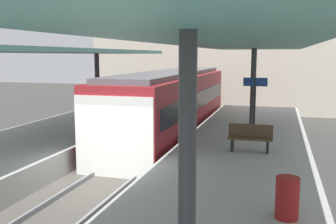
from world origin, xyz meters
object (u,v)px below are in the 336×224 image
(commuter_train, at_px, (172,104))
(platform_bench, at_px, (250,137))
(litter_bin, at_px, (287,198))
(platform_sign, at_px, (255,93))

(commuter_train, xyz_separation_m, platform_bench, (4.09, -5.34, -0.26))
(platform_bench, relative_size, litter_bin, 1.75)
(commuter_train, bearing_deg, litter_bin, -63.56)
(commuter_train, distance_m, platform_bench, 6.73)
(litter_bin, bearing_deg, platform_bench, 101.91)
(platform_bench, xyz_separation_m, litter_bin, (1.06, -5.02, -0.06))
(commuter_train, xyz_separation_m, platform_sign, (4.04, -2.68, 0.90))
(platform_sign, bearing_deg, platform_bench, -88.88)
(platform_sign, height_order, litter_bin, platform_sign)
(litter_bin, bearing_deg, platform_sign, 98.23)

